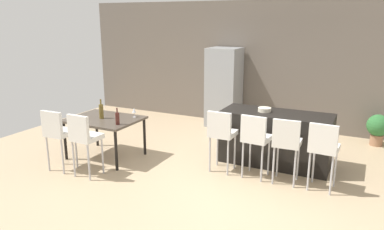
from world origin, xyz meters
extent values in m
plane|color=tan|center=(0.00, 0.00, 0.00)|extent=(10.00, 10.00, 0.00)
cube|color=#665B51|center=(0.00, 3.00, 1.45)|extent=(10.00, 0.12, 2.90)
cube|color=black|center=(0.63, 0.68, 0.46)|extent=(1.88, 0.77, 0.92)
cube|color=silver|center=(-0.08, -0.03, 0.65)|extent=(0.40, 0.40, 0.08)
cube|color=silver|center=(-0.08, -0.20, 0.87)|extent=(0.40, 0.06, 0.36)
cylinder|color=#B2B2B7|center=(-0.24, 0.14, 0.30)|extent=(0.03, 0.03, 0.61)
cylinder|color=#B2B2B7|center=(0.08, 0.13, 0.30)|extent=(0.03, 0.03, 0.61)
cylinder|color=#B2B2B7|center=(-0.24, -0.18, 0.30)|extent=(0.03, 0.03, 0.61)
cylinder|color=#B2B2B7|center=(0.08, -0.19, 0.30)|extent=(0.03, 0.03, 0.61)
cube|color=silver|center=(0.50, -0.03, 0.65)|extent=(0.43, 0.43, 0.08)
cube|color=silver|center=(0.48, -0.20, 0.87)|extent=(0.40, 0.09, 0.36)
cylinder|color=#B2B2B7|center=(0.35, 0.14, 0.30)|extent=(0.03, 0.03, 0.61)
cylinder|color=#B2B2B7|center=(0.67, 0.12, 0.30)|extent=(0.03, 0.03, 0.61)
cylinder|color=#B2B2B7|center=(0.33, -0.17, 0.30)|extent=(0.03, 0.03, 0.61)
cylinder|color=#B2B2B7|center=(0.64, -0.20, 0.30)|extent=(0.03, 0.03, 0.61)
cube|color=silver|center=(0.98, -0.03, 0.65)|extent=(0.42, 0.42, 0.08)
cube|color=silver|center=(0.99, -0.20, 0.87)|extent=(0.40, 0.08, 0.36)
cylinder|color=#B2B2B7|center=(0.81, 0.13, 0.30)|extent=(0.03, 0.03, 0.61)
cylinder|color=#B2B2B7|center=(1.13, 0.14, 0.30)|extent=(0.03, 0.03, 0.61)
cylinder|color=#B2B2B7|center=(0.83, -0.19, 0.30)|extent=(0.03, 0.03, 0.61)
cylinder|color=#B2B2B7|center=(1.15, -0.18, 0.30)|extent=(0.03, 0.03, 0.61)
cube|color=silver|center=(1.52, -0.03, 0.65)|extent=(0.42, 0.42, 0.08)
cube|color=silver|center=(1.51, -0.20, 0.87)|extent=(0.40, 0.08, 0.36)
cylinder|color=#B2B2B7|center=(1.37, 0.14, 0.30)|extent=(0.03, 0.03, 0.61)
cylinder|color=#B2B2B7|center=(1.69, 0.13, 0.30)|extent=(0.03, 0.03, 0.61)
cylinder|color=#B2B2B7|center=(1.35, -0.18, 0.30)|extent=(0.03, 0.03, 0.61)
cylinder|color=#B2B2B7|center=(1.67, -0.19, 0.30)|extent=(0.03, 0.03, 0.61)
cube|color=#4C4238|center=(-2.24, -0.40, 0.72)|extent=(1.26, 0.98, 0.04)
cylinder|color=black|center=(-2.81, 0.03, 0.35)|extent=(0.05, 0.05, 0.70)
cylinder|color=black|center=(-1.67, 0.03, 0.35)|extent=(0.05, 0.05, 0.70)
cylinder|color=black|center=(-2.81, -0.83, 0.35)|extent=(0.05, 0.05, 0.70)
cylinder|color=black|center=(-1.67, -0.83, 0.35)|extent=(0.05, 0.05, 0.70)
cube|color=silver|center=(-2.53, -1.19, 0.65)|extent=(0.41, 0.41, 0.08)
cube|color=silver|center=(-2.52, -1.36, 0.87)|extent=(0.40, 0.07, 0.36)
cylinder|color=#B2B2B7|center=(-2.69, -1.03, 0.30)|extent=(0.03, 0.03, 0.61)
cylinder|color=#B2B2B7|center=(-2.37, -1.02, 0.30)|extent=(0.03, 0.03, 0.61)
cylinder|color=#B2B2B7|center=(-2.68, -1.35, 0.30)|extent=(0.03, 0.03, 0.61)
cylinder|color=#B2B2B7|center=(-2.36, -1.34, 0.30)|extent=(0.03, 0.03, 0.61)
cube|color=silver|center=(-1.96, -1.19, 0.65)|extent=(0.41, 0.41, 0.08)
cube|color=silver|center=(-1.96, -1.36, 0.87)|extent=(0.40, 0.07, 0.36)
cylinder|color=#B2B2B7|center=(-2.11, -1.03, 0.30)|extent=(0.03, 0.03, 0.61)
cylinder|color=#B2B2B7|center=(-1.79, -1.03, 0.30)|extent=(0.03, 0.03, 0.61)
cylinder|color=#B2B2B7|center=(-2.12, -1.34, 0.30)|extent=(0.03, 0.03, 0.61)
cylinder|color=#B2B2B7|center=(-1.80, -1.35, 0.30)|extent=(0.03, 0.03, 0.61)
cylinder|color=#471E19|center=(-1.77, -0.62, 0.84)|extent=(0.07, 0.07, 0.20)
cylinder|color=#471E19|center=(-1.77, -0.62, 0.99)|extent=(0.02, 0.02, 0.09)
cylinder|color=brown|center=(-2.28, -0.42, 0.87)|extent=(0.08, 0.08, 0.26)
cylinder|color=brown|center=(-2.28, -0.42, 1.05)|extent=(0.03, 0.03, 0.10)
cylinder|color=silver|center=(-1.80, -0.09, 0.74)|extent=(0.06, 0.06, 0.00)
cylinder|color=silver|center=(-1.80, -0.09, 0.78)|extent=(0.01, 0.01, 0.08)
cone|color=silver|center=(-1.80, -0.09, 0.87)|extent=(0.07, 0.07, 0.09)
cube|color=#939699|center=(-1.10, 2.56, 0.92)|extent=(0.72, 0.68, 1.84)
cylinder|color=beige|center=(0.41, 0.67, 0.96)|extent=(0.23, 0.23, 0.07)
cylinder|color=#996B4C|center=(2.23, 2.55, 0.11)|extent=(0.24, 0.24, 0.22)
sphere|color=#2D6B33|center=(2.23, 2.55, 0.42)|extent=(0.44, 0.44, 0.44)
camera|label=1|loc=(2.08, -5.54, 2.50)|focal=34.93mm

